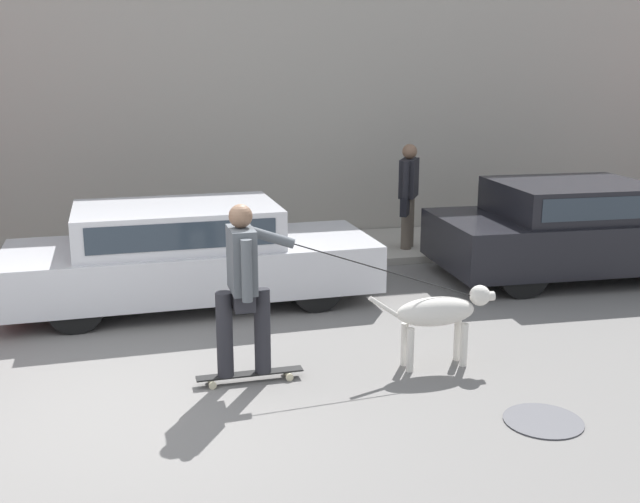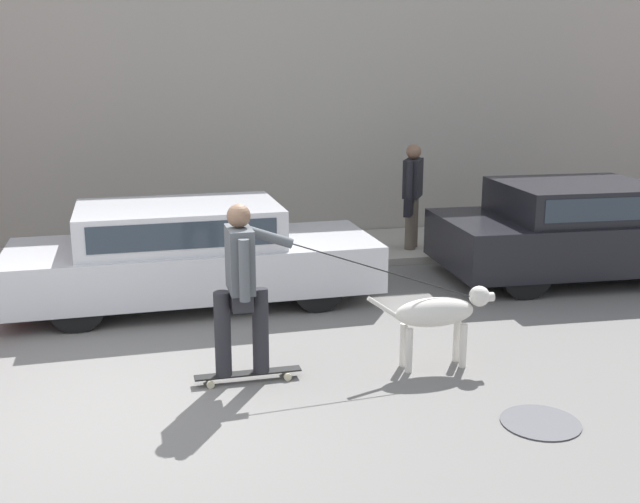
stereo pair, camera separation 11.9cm
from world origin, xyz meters
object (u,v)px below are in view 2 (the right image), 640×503
(parked_car_1, at_px, (191,255))
(skateboarder, at_px, (242,283))
(dog, at_px, (439,314))
(parked_car_2, at_px, (582,231))
(pedestrian_with_bag, at_px, (412,192))

(parked_car_1, bearing_deg, skateboarder, -84.65)
(dog, bearing_deg, parked_car_2, 39.56)
(parked_car_2, distance_m, pedestrian_with_bag, 2.50)
(parked_car_1, height_order, skateboarder, skateboarder)
(parked_car_1, height_order, parked_car_2, parked_car_2)
(dog, height_order, pedestrian_with_bag, pedestrian_with_bag)
(parked_car_2, height_order, dog, parked_car_2)
(parked_car_1, bearing_deg, dog, -51.44)
(parked_car_1, height_order, dog, parked_car_1)
(parked_car_2, distance_m, skateboarder, 5.54)
(skateboarder, bearing_deg, dog, -2.76)
(parked_car_2, height_order, pedestrian_with_bag, pedestrian_with_bag)
(parked_car_1, distance_m, dog, 3.36)
(pedestrian_with_bag, bearing_deg, parked_car_1, 56.45)
(parked_car_1, relative_size, parked_car_2, 1.11)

